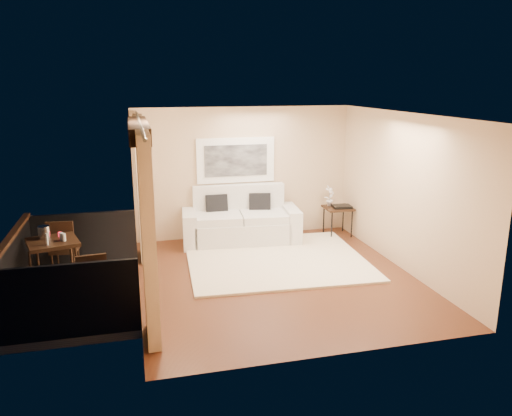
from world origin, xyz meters
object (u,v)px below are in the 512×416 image
object	(u,v)px
bistro_table	(53,245)
balcony_chair_far	(63,244)
sofa	(240,222)
side_table	(338,210)
balcony_chair_near	(94,284)
orchid	(330,196)
ice_bucket	(44,232)

from	to	relation	value
bistro_table	balcony_chair_far	size ratio (longest dim) A/B	0.88
sofa	balcony_chair_far	size ratio (longest dim) A/B	2.43
balcony_chair_far	side_table	bearing A→B (deg)	-161.77
balcony_chair_near	orchid	bearing A→B (deg)	25.71
balcony_chair_near	ice_bucket	world-z (taller)	ice_bucket
orchid	ice_bucket	world-z (taller)	orchid
bistro_table	ice_bucket	distance (m)	0.25
sofa	balcony_chair_near	size ratio (longest dim) A/B	2.62
sofa	side_table	size ratio (longest dim) A/B	3.94
orchid	bistro_table	size ratio (longest dim) A/B	0.50
sofa	bistro_table	bearing A→B (deg)	-146.30
bistro_table	ice_bucket	size ratio (longest dim) A/B	4.40
side_table	ice_bucket	bearing A→B (deg)	-164.24
orchid	ice_bucket	xyz separation A→B (m)	(-5.41, -1.71, 0.11)
ice_bucket	bistro_table	bearing A→B (deg)	-45.42
balcony_chair_near	ice_bucket	xyz separation A→B (m)	(-0.78, 1.29, 0.41)
ice_bucket	sofa	bearing A→B (deg)	25.79
bistro_table	balcony_chair_near	bearing A→B (deg)	-60.85
side_table	ice_bucket	distance (m)	5.79
sofa	side_table	xyz separation A→B (m)	(2.10, -0.10, 0.16)
orchid	balcony_chair_far	xyz separation A→B (m)	(-5.23, -1.24, -0.26)
orchid	ice_bucket	distance (m)	5.67
bistro_table	ice_bucket	bearing A→B (deg)	134.58
side_table	bistro_table	world-z (taller)	bistro_table
sofa	orchid	bearing A→B (deg)	6.35
balcony_chair_near	bistro_table	bearing A→B (deg)	111.97
sofa	ice_bucket	bearing A→B (deg)	-148.87
bistro_table	sofa	bearing A→B (deg)	28.35
sofa	balcony_chair_near	distance (m)	4.00
bistro_table	balcony_chair_far	distance (m)	0.62
bistro_table	balcony_chair_near	xyz separation A→B (m)	(0.65, -1.17, -0.23)
side_table	balcony_chair_far	world-z (taller)	balcony_chair_far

